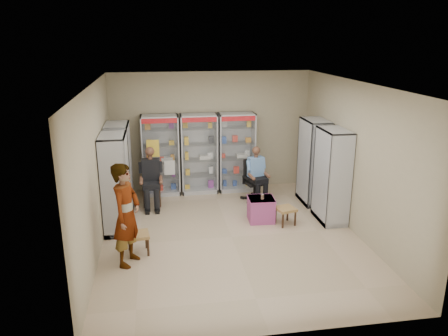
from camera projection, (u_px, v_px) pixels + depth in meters
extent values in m
plane|color=tan|center=(232.00, 237.00, 8.67)|extent=(6.00, 6.00, 0.00)
cube|color=tan|center=(211.00, 132.00, 11.06)|extent=(5.00, 0.02, 3.00)
cube|color=tan|center=(274.00, 233.00, 5.39)|extent=(5.00, 0.02, 3.00)
cube|color=tan|center=(95.00, 171.00, 7.85)|extent=(0.02, 6.00, 3.00)
cube|color=tan|center=(357.00, 159.00, 8.60)|extent=(0.02, 6.00, 3.00)
cube|color=white|center=(232.00, 84.00, 7.79)|extent=(5.00, 6.00, 0.02)
cube|color=#B4B6BC|center=(161.00, 155.00, 10.76)|extent=(0.90, 0.50, 2.00)
cube|color=#A3A5AA|center=(199.00, 154.00, 10.90)|extent=(0.90, 0.50, 2.00)
cube|color=#ABACB2|center=(236.00, 152.00, 11.04)|extent=(0.90, 0.50, 2.00)
cube|color=#B8BCC0|center=(314.00, 162.00, 10.22)|extent=(0.90, 0.50, 2.00)
cube|color=#A5A8AC|center=(332.00, 176.00, 9.18)|extent=(0.90, 0.50, 2.00)
cube|color=#A4A7AB|center=(120.00, 168.00, 9.74)|extent=(0.90, 0.50, 2.00)
cube|color=#9FA0A5|center=(116.00, 184.00, 8.70)|extent=(0.90, 0.50, 2.00)
cube|color=black|center=(152.00, 186.00, 10.19)|extent=(0.42, 0.42, 0.94)
cube|color=black|center=(255.00, 180.00, 10.47)|extent=(0.66, 0.66, 1.00)
cube|color=#A04073|center=(261.00, 209.00, 9.37)|extent=(0.56, 0.54, 0.51)
cylinder|color=#5F2708|center=(262.00, 197.00, 9.23)|extent=(0.07, 0.07, 0.11)
cube|color=#AE7D49|center=(285.00, 216.00, 9.20)|extent=(0.46, 0.46, 0.38)
cube|color=#B4844C|center=(138.00, 243.00, 7.98)|extent=(0.43, 0.43, 0.39)
imported|color=#949496|center=(126.00, 215.00, 7.42)|extent=(0.67, 0.78, 1.82)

